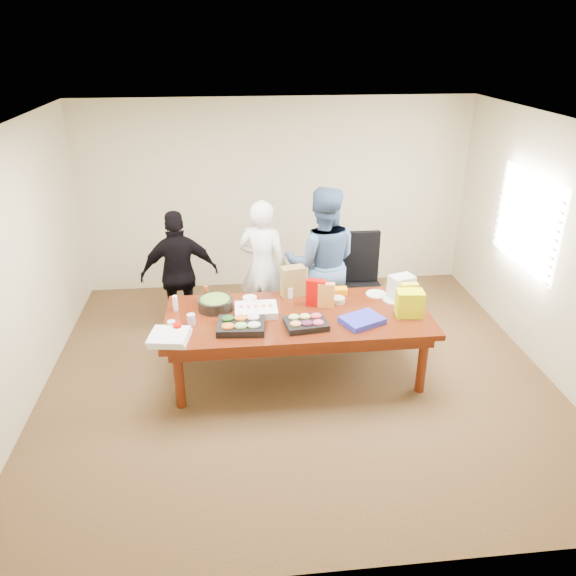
{
  "coord_description": "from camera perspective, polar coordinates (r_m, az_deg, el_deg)",
  "views": [
    {
      "loc": [
        -0.66,
        -5.16,
        3.49
      ],
      "look_at": [
        -0.1,
        0.1,
        1.02
      ],
      "focal_mm": 34.55,
      "sensor_mm": 36.0,
      "label": 1
    }
  ],
  "objects": [
    {
      "name": "dip_bowl_b",
      "position": [
        6.14,
        -3.95,
        -1.2
      ],
      "size": [
        0.2,
        0.2,
        0.06
      ],
      "primitive_type": "cylinder",
      "rotation": [
        0.0,
        0.0,
        -0.31
      ],
      "color": "white",
      "rests_on": "conference_table"
    },
    {
      "name": "wall_right",
      "position": [
        6.54,
        25.78,
        3.38
      ],
      "size": [
        0.04,
        5.0,
        2.7
      ],
      "primitive_type": "cube",
      "color": "beige",
      "rests_on": "floor"
    },
    {
      "name": "ceiling",
      "position": [
        5.26,
        1.21,
        16.51
      ],
      "size": [
        5.5,
        5.0,
        0.02
      ],
      "primitive_type": "cube",
      "color": "white",
      "rests_on": "wall_back"
    },
    {
      "name": "salad_bowl",
      "position": [
        6.02,
        -7.49,
        -1.63
      ],
      "size": [
        0.45,
        0.45,
        0.12
      ],
      "primitive_type": "cylinder",
      "rotation": [
        0.0,
        0.0,
        -0.23
      ],
      "color": "black",
      "rests_on": "conference_table"
    },
    {
      "name": "pizza_box_lower",
      "position": [
        5.52,
        -12.01,
        -5.09
      ],
      "size": [
        0.41,
        0.41,
        0.04
      ],
      "primitive_type": "cube",
      "rotation": [
        0.0,
        0.0,
        -0.14
      ],
      "color": "white",
      "rests_on": "conference_table"
    },
    {
      "name": "mayo_jar",
      "position": [
        6.22,
        0.16,
        -0.45
      ],
      "size": [
        0.08,
        0.08,
        0.12
      ],
      "primitive_type": "cylinder",
      "rotation": [
        0.0,
        0.0,
        0.03
      ],
      "color": "white",
      "rests_on": "conference_table"
    },
    {
      "name": "veggie_tray",
      "position": [
        5.6,
        -4.87,
        -3.9
      ],
      "size": [
        0.5,
        0.41,
        0.07
      ],
      "primitive_type": "cube",
      "rotation": [
        0.0,
        0.0,
        -0.08
      ],
      "color": "black",
      "rests_on": "conference_table"
    },
    {
      "name": "pizza_box_upper",
      "position": [
        5.48,
        -12.18,
        -4.84
      ],
      "size": [
        0.41,
        0.41,
        0.04
      ],
      "primitive_type": "cube",
      "rotation": [
        0.0,
        0.0,
        -0.16
      ],
      "color": "white",
      "rests_on": "pizza_box_lower"
    },
    {
      "name": "clear_cup_a",
      "position": [
        5.66,
        -11.88,
        -3.86
      ],
      "size": [
        0.08,
        0.08,
        0.11
      ],
      "primitive_type": "cylinder",
      "rotation": [
        0.0,
        0.0,
        0.04
      ],
      "color": "silver",
      "rests_on": "conference_table"
    },
    {
      "name": "office_chair",
      "position": [
        6.89,
        7.6,
        -0.01
      ],
      "size": [
        0.62,
        0.62,
        1.2
      ],
      "primitive_type": "cube",
      "rotation": [
        0.0,
        0.0,
        -0.02
      ],
      "color": "black",
      "rests_on": "floor"
    },
    {
      "name": "plate_a",
      "position": [
        6.3,
        10.92,
        -1.16
      ],
      "size": [
        0.32,
        0.32,
        0.02
      ],
      "primitive_type": "cylinder",
      "rotation": [
        0.0,
        0.0,
        -0.21
      ],
      "color": "white",
      "rests_on": "conference_table"
    },
    {
      "name": "conference_table",
      "position": [
        6.06,
        1.01,
        -5.89
      ],
      "size": [
        2.8,
        1.2,
        0.75
      ],
      "primitive_type": "cube",
      "color": "#4C1C0F",
      "rests_on": "floor"
    },
    {
      "name": "window_panel",
      "position": [
        6.97,
        23.37,
        6.37
      ],
      "size": [
        0.03,
        1.4,
        1.1
      ],
      "primitive_type": "cube",
      "color": "white",
      "rests_on": "wall_right"
    },
    {
      "name": "dressing_bottle",
      "position": [
        6.2,
        -8.42,
        -0.55
      ],
      "size": [
        0.07,
        0.07,
        0.18
      ],
      "primitive_type": "cylinder",
      "rotation": [
        0.0,
        0.0,
        0.27
      ],
      "color": "brown",
      "rests_on": "conference_table"
    },
    {
      "name": "dip_bowl_a",
      "position": [
        6.15,
        5.19,
        -1.24
      ],
      "size": [
        0.17,
        0.17,
        0.06
      ],
      "primitive_type": "cylinder",
      "rotation": [
        0.0,
        0.0,
        0.2
      ],
      "color": "beige",
      "rests_on": "conference_table"
    },
    {
      "name": "wall_left",
      "position": [
        5.96,
        -26.16,
        1.32
      ],
      "size": [
        0.04,
        5.0,
        2.7
      ],
      "primitive_type": "cube",
      "color": "beige",
      "rests_on": "floor"
    },
    {
      "name": "chip_bag_orange",
      "position": [
        5.99,
        3.95,
        -0.74
      ],
      "size": [
        0.19,
        0.12,
        0.28
      ],
      "primitive_type": "cube",
      "rotation": [
        0.0,
        0.0,
        -0.24
      ],
      "color": "#E3923D",
      "rests_on": "conference_table"
    },
    {
      "name": "window_blinds",
      "position": [
        6.95,
        23.08,
        6.37
      ],
      "size": [
        0.04,
        1.36,
        1.0
      ],
      "primitive_type": "cube",
      "color": "beige",
      "rests_on": "wall_right"
    },
    {
      "name": "chip_bag_blue",
      "position": [
        5.75,
        7.63,
        -3.31
      ],
      "size": [
        0.49,
        0.44,
        0.06
      ],
      "primitive_type": "cube",
      "rotation": [
        0.0,
        0.0,
        0.43
      ],
      "color": "#2A2DBD",
      "rests_on": "conference_table"
    },
    {
      "name": "person_right",
      "position": [
        6.69,
        3.5,
        2.57
      ],
      "size": [
        0.99,
        0.81,
        1.88
      ],
      "primitive_type": "imported",
      "rotation": [
        0.0,
        0.0,
        3.03
      ],
      "color": "#3D5A85",
      "rests_on": "floor"
    },
    {
      "name": "plate_b",
      "position": [
        6.39,
        9.06,
        -0.61
      ],
      "size": [
        0.29,
        0.29,
        0.01
      ],
      "primitive_type": "cylinder",
      "rotation": [
        0.0,
        0.0,
        0.31
      ],
      "color": "white",
      "rests_on": "conference_table"
    },
    {
      "name": "red_cup",
      "position": [
        5.59,
        -11.3,
        -4.17
      ],
      "size": [
        0.11,
        0.11,
        0.11
      ],
      "primitive_type": "cylinder",
      "rotation": [
        0.0,
        0.0,
        -0.3
      ],
      "color": "#BA0700",
      "rests_on": "conference_table"
    },
    {
      "name": "wall_back",
      "position": [
        7.98,
        -1.17,
        9.47
      ],
      "size": [
        5.5,
        0.04,
        2.7
      ],
      "primitive_type": "cube",
      "color": "beige",
      "rests_on": "floor"
    },
    {
      "name": "bread_loaf",
      "position": [
        6.3,
        0.7,
        -0.16
      ],
      "size": [
        0.32,
        0.18,
        0.12
      ],
      "primitive_type": "cube",
      "rotation": [
        0.0,
        0.0,
        0.18
      ],
      "color": "#A26927",
      "rests_on": "conference_table"
    },
    {
      "name": "chip_bag_yellow",
      "position": [
        6.12,
        12.32,
        -0.74
      ],
      "size": [
        0.19,
        0.08,
        0.28
      ],
      "primitive_type": "cube",
      "rotation": [
        0.0,
        0.0,
        -0.01
      ],
      "color": "yellow",
      "rests_on": "conference_table"
    },
    {
      "name": "mustard_bottle",
      "position": [
        6.27,
        -0.51,
        -0.06
      ],
      "size": [
        0.07,
        0.07,
        0.16
      ],
      "primitive_type": "cylinder",
      "rotation": [
        0.0,
        0.0,
        0.15
      ],
      "color": "gold",
      "rests_on": "conference_table"
    },
    {
      "name": "ranch_bottle",
      "position": [
        6.05,
        -11.53,
        -1.54
      ],
      "size": [
        0.07,
        0.07,
        0.17
      ],
      "primitive_type": "cylinder",
      "rotation": [
        0.0,
        0.0,
        0.3
      ],
      "color": "white",
      "rests_on": "conference_table"
    },
    {
      "name": "kraft_bag",
      "position": [
        6.23,
        0.51,
        0.71
      ],
      "size": [
        0.29,
        0.2,
        0.34
      ],
      "primitive_type": "cube",
      "rotation": [
        0.0,
        0.0,
        0.2
      ],
      "color": "olive",
      "rests_on": "conference_table"
    },
    {
      "name": "person_center",
      "position": [
        6.78,
        -2.6,
        2.12
      ],
      "size": [
        0.73,
        0.61,
        1.7
      ],
      "primitive_type": "imported",
      "rotation": [
        0.0,
        0.0,
        2.76
      ],
      "color": "white",
      "rests_on": "floor"
    },
    {
      "name": "banana_bunch",
      "position": [
        6.34,
        5.13,
        -0.3
      ],
      "size": [
        0.22,
        0.14,
        0.07
      ],
      "primitive_type": "cube",
      "rotation": [
        0.0,
        0.0,
        -0.07
      ],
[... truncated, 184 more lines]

